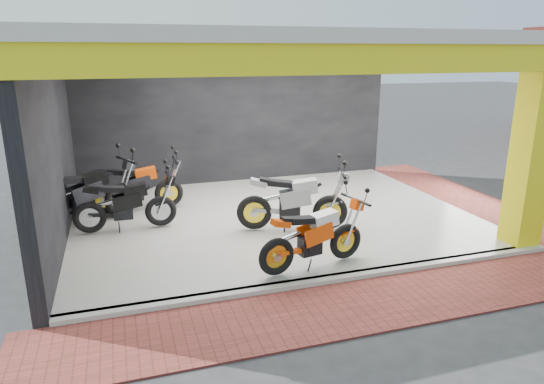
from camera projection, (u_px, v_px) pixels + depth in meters
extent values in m
plane|color=#2D2D30|center=(309.00, 256.00, 8.35)|extent=(80.00, 80.00, 0.00)
cube|color=silver|center=(273.00, 217.00, 10.17)|extent=(8.00, 6.00, 0.10)
cube|color=beige|center=(274.00, 40.00, 9.17)|extent=(8.40, 6.40, 0.20)
cube|color=black|center=(237.00, 118.00, 12.53)|extent=(8.20, 0.20, 3.50)
cube|color=black|center=(51.00, 149.00, 8.49)|extent=(0.20, 6.20, 3.50)
cube|color=yellow|center=(531.00, 152.00, 8.28)|extent=(0.50, 0.50, 3.50)
cube|color=yellow|center=(342.00, 59.00, 6.52)|extent=(8.40, 0.30, 0.40)
cube|color=yellow|center=(450.00, 56.00, 10.43)|extent=(0.30, 6.40, 0.40)
cube|color=silver|center=(334.00, 279.00, 7.41)|extent=(8.00, 0.20, 0.10)
cube|color=#963731|center=(358.00, 306.00, 6.70)|extent=(9.00, 1.40, 0.03)
cube|color=#963731|center=(464.00, 198.00, 11.59)|extent=(1.40, 7.00, 0.03)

